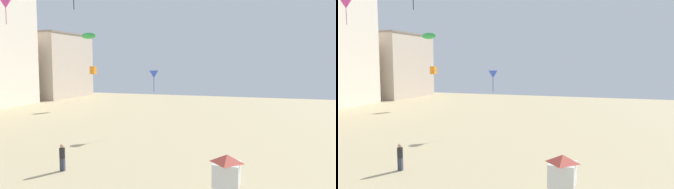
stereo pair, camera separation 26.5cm
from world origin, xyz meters
The scene contains 7 objects.
boardwalk_hotel_far centered at (-31.17, 48.86, 6.13)m, with size 15.65×13.24×12.25m.
kite_flyer centered at (1.19, 11.43, 0.92)m, with size 0.34×0.34×1.64m.
lifeguard_stand centered at (11.34, 9.03, 1.84)m, with size 1.10×1.10×2.55m.
kite_orange_box centered at (-12.11, 36.81, 5.52)m, with size 0.71×0.71×1.12m.
kite_blue_delta centered at (2.23, 24.07, 5.43)m, with size 0.89×0.89×2.03m.
kite_magenta_delta centered at (-13.16, 22.16, 12.50)m, with size 1.10×1.10×2.51m.
kite_green_parafoil centered at (-9.64, 31.89, 9.99)m, with size 2.06×0.57×0.80m.
Camera 2 is at (13.54, -4.60, 6.39)m, focal length 34.94 mm.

